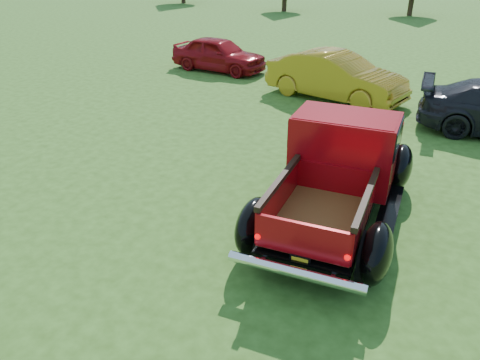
{
  "coord_description": "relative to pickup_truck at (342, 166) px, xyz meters",
  "views": [
    {
      "loc": [
        2.84,
        -6.26,
        4.61
      ],
      "look_at": [
        -0.59,
        0.2,
        0.92
      ],
      "focal_mm": 35.0,
      "sensor_mm": 36.0,
      "label": 1
    }
  ],
  "objects": [
    {
      "name": "pickup_truck",
      "position": [
        0.0,
        0.0,
        0.0
      ],
      "size": [
        2.78,
        5.29,
        1.9
      ],
      "rotation": [
        0.0,
        0.0,
        0.09
      ],
      "color": "black",
      "rests_on": "ground"
    },
    {
      "name": "show_car_red",
      "position": [
        -7.67,
        8.55,
        -0.24
      ],
      "size": [
        4.01,
        1.82,
        1.33
      ],
      "primitive_type": "imported",
      "rotation": [
        0.0,
        0.0,
        1.51
      ],
      "color": "maroon",
      "rests_on": "ground"
    },
    {
      "name": "ground",
      "position": [
        -0.81,
        -1.66,
        -0.9
      ],
      "size": [
        120.0,
        120.0,
        0.0
      ],
      "primitive_type": "plane",
      "color": "#2D4C15",
      "rests_on": "ground"
    },
    {
      "name": "show_car_yellow",
      "position": [
        -2.31,
        6.96,
        -0.15
      ],
      "size": [
        4.83,
        2.5,
        1.51
      ],
      "primitive_type": "imported",
      "rotation": [
        0.0,
        0.0,
        1.37
      ],
      "color": "#AB7E16",
      "rests_on": "ground"
    }
  ]
}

